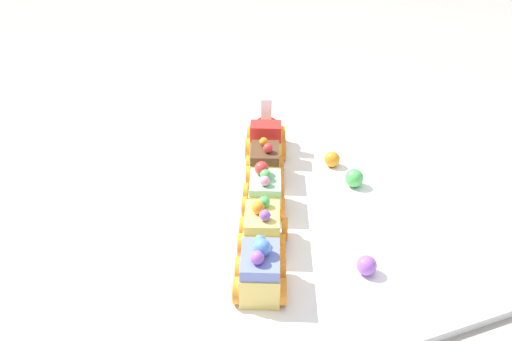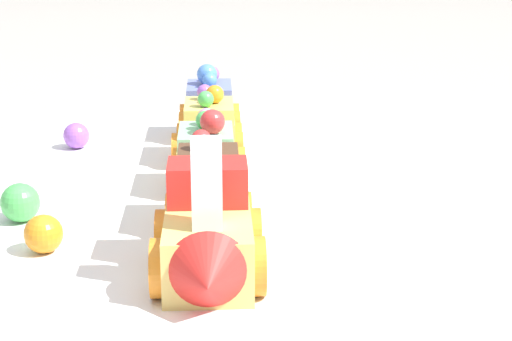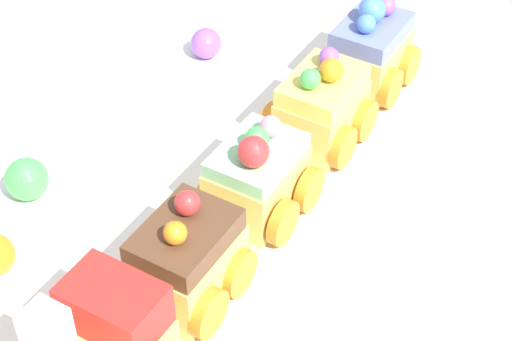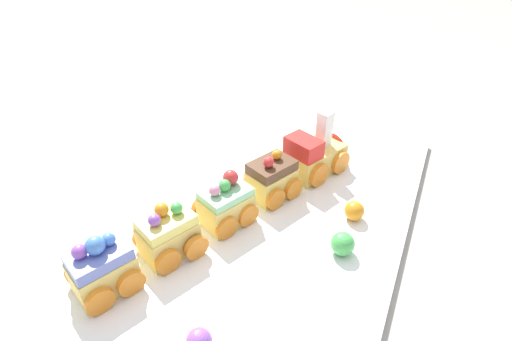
{
  "view_description": "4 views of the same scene",
  "coord_description": "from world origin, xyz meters",
  "px_view_note": "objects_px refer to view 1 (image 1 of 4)",
  "views": [
    {
      "loc": [
        -0.62,
        0.23,
        0.46
      ],
      "look_at": [
        -0.0,
        0.01,
        0.07
      ],
      "focal_mm": 35.0,
      "sensor_mm": 36.0,
      "label": 1
    },
    {
      "loc": [
        0.63,
        -0.26,
        0.25
      ],
      "look_at": [
        -0.01,
        0.04,
        0.03
      ],
      "focal_mm": 60.0,
      "sensor_mm": 36.0,
      "label": 2
    },
    {
      "loc": [
        0.4,
        0.06,
        0.43
      ],
      "look_at": [
        -0.04,
        -0.0,
        0.04
      ],
      "focal_mm": 60.0,
      "sensor_mm": 36.0,
      "label": 3
    },
    {
      "loc": [
        -0.39,
        -0.22,
        0.39
      ],
      "look_at": [
        0.05,
        -0.01,
        0.05
      ],
      "focal_mm": 28.0,
      "sensor_mm": 36.0,
      "label": 4
    }
  ],
  "objects_px": {
    "cake_train_locomotive": "(266,136)",
    "cake_car_blueberry": "(260,272)",
    "cake_car_mint": "(263,194)",
    "gumball_purple": "(367,265)",
    "cake_car_lemon": "(262,230)",
    "gumball_green": "(354,178)",
    "gumball_orange": "(332,159)",
    "cake_car_chocolate": "(265,165)"
  },
  "relations": [
    {
      "from": "cake_train_locomotive",
      "to": "cake_car_blueberry",
      "type": "relative_size",
      "value": 1.51
    },
    {
      "from": "cake_car_mint",
      "to": "gumball_purple",
      "type": "distance_m",
      "value": 0.2
    },
    {
      "from": "cake_car_lemon",
      "to": "gumball_green",
      "type": "xyz_separation_m",
      "value": [
        0.09,
        -0.2,
        -0.01
      ]
    },
    {
      "from": "gumball_green",
      "to": "gumball_orange",
      "type": "height_order",
      "value": "gumball_green"
    },
    {
      "from": "cake_car_lemon",
      "to": "cake_train_locomotive",
      "type": "bearing_deg",
      "value": -0.01
    },
    {
      "from": "gumball_purple",
      "to": "cake_car_chocolate",
      "type": "bearing_deg",
      "value": 8.36
    },
    {
      "from": "cake_train_locomotive",
      "to": "cake_car_mint",
      "type": "bearing_deg",
      "value": 179.98
    },
    {
      "from": "cake_car_blueberry",
      "to": "gumball_green",
      "type": "bearing_deg",
      "value": -30.88
    },
    {
      "from": "gumball_purple",
      "to": "gumball_green",
      "type": "bearing_deg",
      "value": -25.64
    },
    {
      "from": "cake_car_blueberry",
      "to": "cake_car_chocolate",
      "type": "bearing_deg",
      "value": -0.01
    },
    {
      "from": "cake_car_lemon",
      "to": "gumball_green",
      "type": "relative_size",
      "value": 2.87
    },
    {
      "from": "cake_car_lemon",
      "to": "cake_car_blueberry",
      "type": "relative_size",
      "value": 1.0
    },
    {
      "from": "cake_car_mint",
      "to": "gumball_purple",
      "type": "height_order",
      "value": "cake_car_mint"
    },
    {
      "from": "cake_car_chocolate",
      "to": "gumball_green",
      "type": "distance_m",
      "value": 0.15
    },
    {
      "from": "cake_car_mint",
      "to": "cake_car_lemon",
      "type": "relative_size",
      "value": 1.0
    },
    {
      "from": "cake_car_lemon",
      "to": "gumball_purple",
      "type": "xyz_separation_m",
      "value": [
        -0.1,
        -0.11,
        -0.02
      ]
    },
    {
      "from": "gumball_green",
      "to": "gumball_orange",
      "type": "distance_m",
      "value": 0.07
    },
    {
      "from": "cake_car_chocolate",
      "to": "cake_car_mint",
      "type": "height_order",
      "value": "cake_car_mint"
    },
    {
      "from": "gumball_orange",
      "to": "cake_car_chocolate",
      "type": "bearing_deg",
      "value": 89.75
    },
    {
      "from": "cake_train_locomotive",
      "to": "cake_car_blueberry",
      "type": "xyz_separation_m",
      "value": [
        -0.34,
        0.14,
        0.0
      ]
    },
    {
      "from": "cake_car_blueberry",
      "to": "gumball_purple",
      "type": "height_order",
      "value": "cake_car_blueberry"
    },
    {
      "from": "cake_train_locomotive",
      "to": "cake_car_lemon",
      "type": "xyz_separation_m",
      "value": [
        -0.26,
        0.11,
        -0.0
      ]
    },
    {
      "from": "cake_car_lemon",
      "to": "cake_car_mint",
      "type": "bearing_deg",
      "value": 0.02
    },
    {
      "from": "gumball_green",
      "to": "cake_car_lemon",
      "type": "bearing_deg",
      "value": 115.14
    },
    {
      "from": "cake_car_chocolate",
      "to": "cake_car_mint",
      "type": "bearing_deg",
      "value": 179.92
    },
    {
      "from": "cake_car_mint",
      "to": "gumball_orange",
      "type": "distance_m",
      "value": 0.18
    },
    {
      "from": "cake_car_mint",
      "to": "cake_car_blueberry",
      "type": "distance_m",
      "value": 0.18
    },
    {
      "from": "gumball_purple",
      "to": "gumball_green",
      "type": "xyz_separation_m",
      "value": [
        0.19,
        -0.09,
        0.0
      ]
    },
    {
      "from": "gumball_purple",
      "to": "gumball_green",
      "type": "relative_size",
      "value": 0.86
    },
    {
      "from": "cake_train_locomotive",
      "to": "gumball_purple",
      "type": "xyz_separation_m",
      "value": [
        -0.36,
        0.0,
        -0.02
      ]
    },
    {
      "from": "cake_car_mint",
      "to": "cake_car_lemon",
      "type": "xyz_separation_m",
      "value": [
        -0.08,
        0.03,
        0.0
      ]
    },
    {
      "from": "cake_train_locomotive",
      "to": "gumball_orange",
      "type": "xyz_separation_m",
      "value": [
        -0.1,
        -0.09,
        -0.02
      ]
    },
    {
      "from": "cake_car_chocolate",
      "to": "gumball_purple",
      "type": "bearing_deg",
      "value": -149.19
    },
    {
      "from": "cake_car_chocolate",
      "to": "gumball_green",
      "type": "bearing_deg",
      "value": -96.41
    },
    {
      "from": "cake_car_lemon",
      "to": "gumball_orange",
      "type": "relative_size",
      "value": 3.16
    },
    {
      "from": "cake_car_blueberry",
      "to": "gumball_green",
      "type": "xyz_separation_m",
      "value": [
        0.17,
        -0.23,
        -0.01
      ]
    },
    {
      "from": "cake_car_chocolate",
      "to": "gumball_orange",
      "type": "distance_m",
      "value": 0.13
    },
    {
      "from": "gumball_purple",
      "to": "cake_car_lemon",
      "type": "bearing_deg",
      "value": 47.53
    },
    {
      "from": "gumball_green",
      "to": "cake_car_blueberry",
      "type": "bearing_deg",
      "value": 126.67
    },
    {
      "from": "gumball_orange",
      "to": "gumball_purple",
      "type": "bearing_deg",
      "value": 161.34
    },
    {
      "from": "cake_car_lemon",
      "to": "gumball_orange",
      "type": "bearing_deg",
      "value": -27.47
    },
    {
      "from": "cake_train_locomotive",
      "to": "cake_car_lemon",
      "type": "bearing_deg",
      "value": 179.99
    }
  ]
}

